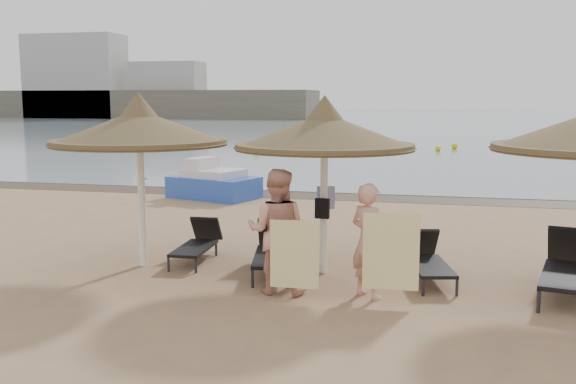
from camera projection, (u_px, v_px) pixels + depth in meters
name	position (u px, v px, depth m)	size (l,w,h in m)	color
ground	(306.00, 288.00, 10.03)	(160.00, 160.00, 0.00)	#A27850
sea	(424.00, 120.00, 87.09)	(200.00, 140.00, 0.03)	slate
wet_sand_strip	(369.00, 197.00, 19.08)	(200.00, 1.60, 0.01)	#463727
far_shore	(243.00, 98.00, 90.24)	(150.00, 54.80, 12.00)	#655D4E
palapa_left	(139.00, 128.00, 11.01)	(3.07, 3.07, 3.04)	white
palapa_center	(325.00, 132.00, 10.55)	(3.02, 3.02, 2.99)	white
lounger_far_left	(198.00, 242.00, 11.72)	(0.62, 1.64, 0.72)	#25262D
lounger_near_left	(274.00, 250.00, 10.96)	(0.97, 1.94, 0.83)	#25262D
lounger_near_right	(427.00, 259.00, 10.45)	(0.92, 1.76, 0.75)	#25262D
lounger_far_right	(568.00, 267.00, 9.66)	(1.13, 2.18, 0.93)	#25262D
person_left	(277.00, 221.00, 9.64)	(1.01, 0.66, 2.20)	tan
person_right	(368.00, 232.00, 9.40)	(0.92, 0.60, 1.99)	tan
towel_left	(294.00, 254.00, 9.28)	(0.72, 0.06, 1.01)	yellow
towel_right	(391.00, 252.00, 9.11)	(0.80, 0.08, 1.12)	yellow
bag_patterned	(326.00, 198.00, 10.88)	(0.32, 0.17, 0.38)	white
bag_dark	(322.00, 208.00, 10.57)	(0.24, 0.10, 0.34)	black
pedal_boat	(213.00, 183.00, 19.00)	(2.86, 2.22, 1.17)	blue
buoy_left	(257.00, 150.00, 34.23)	(0.41, 0.41, 0.41)	#DAD008
buoy_mid	(455.00, 146.00, 36.97)	(0.36, 0.36, 0.36)	#DAD008
buoy_extra	(438.00, 149.00, 35.54)	(0.31, 0.31, 0.31)	#DAD008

